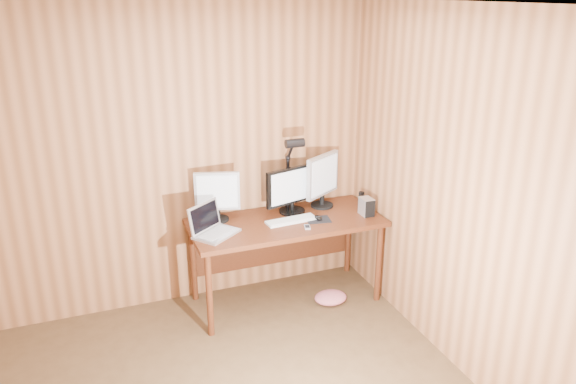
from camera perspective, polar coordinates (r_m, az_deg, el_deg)
room_shell at (r=2.81m, az=-6.27°, el=-8.27°), size 4.00×4.00×4.00m
desk at (r=4.79m, az=-0.52°, el=-3.94°), size 1.60×0.70×0.75m
monitor_center at (r=4.78m, az=0.43°, el=0.27°), size 0.51×0.23×0.41m
monitor_left at (r=4.64m, az=-7.19°, el=-0.30°), size 0.37×0.18×0.42m
monitor_right at (r=4.90m, az=3.53°, el=1.34°), size 0.38×0.25×0.47m
laptop at (r=4.45m, az=-7.78°, el=-3.51°), size 0.43×0.41×0.24m
keyboard at (r=4.66m, az=0.33°, el=-2.89°), size 0.44×0.16×0.02m
mousepad at (r=4.70m, az=3.09°, el=-2.82°), size 0.22×0.19×0.00m
mouse at (r=4.69m, az=3.09°, el=-2.60°), size 0.09×0.11×0.03m
hard_drive at (r=4.81m, az=7.99°, el=-1.48°), size 0.09×0.14×0.15m
phone at (r=4.54m, az=1.97°, el=-3.57°), size 0.07×0.10×0.01m
speaker at (r=5.03m, az=7.46°, el=-0.66°), size 0.05×0.05×0.12m
desk_lamp at (r=4.77m, az=0.36°, el=3.05°), size 0.16×0.23×0.69m
fabric_pile at (r=4.97m, az=4.35°, el=-10.64°), size 0.35×0.32×0.09m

